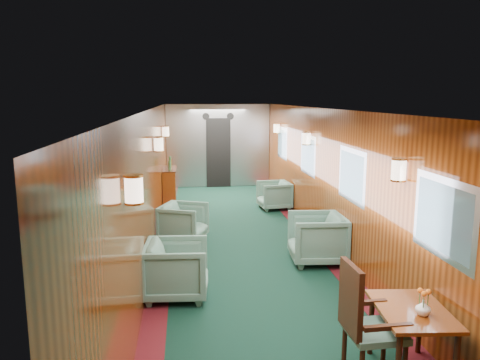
{
  "coord_description": "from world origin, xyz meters",
  "views": [
    {
      "loc": [
        -0.95,
        -7.58,
        2.6
      ],
      "look_at": [
        0.0,
        0.48,
        1.15
      ],
      "focal_mm": 35.0,
      "sensor_mm": 36.0,
      "label": 1
    }
  ],
  "objects": [
    {
      "name": "armchair_right_near",
      "position": [
        1.1,
        -0.65,
        0.39
      ],
      "size": [
        0.92,
        0.9,
        0.78
      ],
      "primitive_type": "imported",
      "rotation": [
        0.0,
        0.0,
        -1.65
      ],
      "color": "#1F4941",
      "rests_on": "ground"
    },
    {
      "name": "side_chair",
      "position": [
        0.63,
        -3.8,
        0.62
      ],
      "size": [
        0.53,
        0.56,
        1.14
      ],
      "rotation": [
        0.0,
        0.0,
        0.04
      ],
      "color": "#1F4941",
      "rests_on": "ground"
    },
    {
      "name": "armchair_left_far",
      "position": [
        -1.01,
        0.68,
        0.35
      ],
      "size": [
        0.98,
        0.97,
        0.7
      ],
      "primitive_type": "imported",
      "rotation": [
        0.0,
        0.0,
        1.2
      ],
      "color": "#1F4941",
      "rests_on": "ground"
    },
    {
      "name": "windows_right",
      "position": [
        1.49,
        0.25,
        1.45
      ],
      "size": [
        0.02,
        8.6,
        0.8
      ],
      "color": "#B8B9BF",
      "rests_on": "ground"
    },
    {
      "name": "dining_table",
      "position": [
        1.11,
        -3.75,
        0.56
      ],
      "size": [
        0.7,
        0.94,
        0.67
      ],
      "rotation": [
        0.0,
        0.0,
        -0.09
      ],
      "color": "#6D300E",
      "rests_on": "ground"
    },
    {
      "name": "wall_sconces",
      "position": [
        0.0,
        0.57,
        1.79
      ],
      "size": [
        2.97,
        7.97,
        0.25
      ],
      "color": "#FAE1C3",
      "rests_on": "ground"
    },
    {
      "name": "room",
      "position": [
        0.0,
        0.0,
        1.63
      ],
      "size": [
        12.0,
        12.1,
        2.4
      ],
      "color": "black",
      "rests_on": "ground"
    },
    {
      "name": "armchair_left_near",
      "position": [
        -1.09,
        -1.71,
        0.37
      ],
      "size": [
        0.87,
        0.85,
        0.75
      ],
      "primitive_type": "imported",
      "rotation": [
        0.0,
        0.0,
        1.5
      ],
      "color": "#1F4941",
      "rests_on": "ground"
    },
    {
      "name": "armchair_right_far",
      "position": [
        1.09,
        2.96,
        0.33
      ],
      "size": [
        0.79,
        0.77,
        0.65
      ],
      "primitive_type": "imported",
      "rotation": [
        0.0,
        0.0,
        -1.47
      ],
      "color": "#1F4941",
      "rests_on": "ground"
    },
    {
      "name": "credenza",
      "position": [
        -1.34,
        3.59,
        0.47
      ],
      "size": [
        0.32,
        1.02,
        1.19
      ],
      "color": "#6D300E",
      "rests_on": "ground"
    },
    {
      "name": "bulkhead",
      "position": [
        0.0,
        5.91,
        1.18
      ],
      "size": [
        2.98,
        0.17,
        2.39
      ],
      "color": "#A1A4A7",
      "rests_on": "ground"
    },
    {
      "name": "flower_vase",
      "position": [
        1.14,
        -3.89,
        0.74
      ],
      "size": [
        0.14,
        0.14,
        0.14
      ],
      "primitive_type": "imported",
      "rotation": [
        0.0,
        0.0,
        0.02
      ],
      "color": "white",
      "rests_on": "dining_table"
    }
  ]
}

